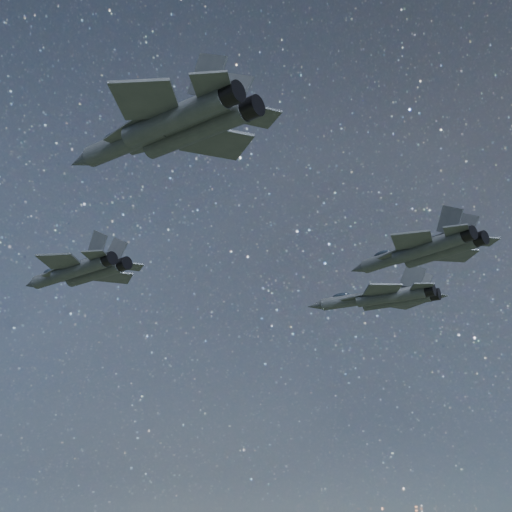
% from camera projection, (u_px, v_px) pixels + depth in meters
% --- Properties ---
extents(jet_lead, '(18.84, 12.86, 4.73)m').
position_uv_depth(jet_lead, '(80.00, 271.00, 82.38)').
color(jet_lead, '#31373D').
extents(jet_left, '(16.85, 11.87, 4.26)m').
position_uv_depth(jet_left, '(383.00, 297.00, 82.35)').
color(jet_left, '#31373D').
extents(jet_right, '(19.42, 13.36, 4.87)m').
position_uv_depth(jet_right, '(170.00, 127.00, 52.06)').
color(jet_right, '#31373D').
extents(jet_slot, '(15.04, 9.87, 3.87)m').
position_uv_depth(jet_slot, '(424.00, 250.00, 64.14)').
color(jet_slot, '#31373D').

